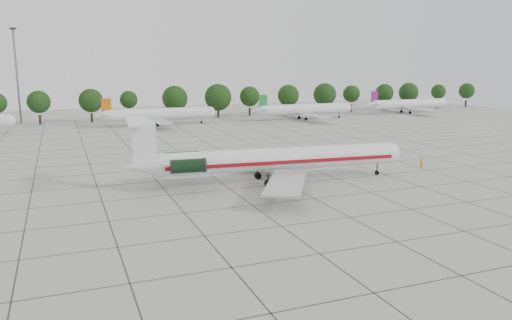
# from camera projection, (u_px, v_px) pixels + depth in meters

# --- Properties ---
(ground) EXTENTS (260.00, 260.00, 0.00)m
(ground) POSITION_uv_depth(u_px,v_px,m) (230.00, 189.00, 64.76)
(ground) COLOR #A4A49D
(ground) RESTS_ON ground
(apron_joints) EXTENTS (170.00, 170.00, 0.02)m
(apron_joints) POSITION_uv_depth(u_px,v_px,m) (200.00, 167.00, 78.45)
(apron_joints) COLOR #383838
(apron_joints) RESTS_ON ground
(main_airliner) EXTENTS (39.29, 30.78, 9.22)m
(main_airliner) POSITION_uv_depth(u_px,v_px,m) (267.00, 159.00, 67.91)
(main_airliner) COLOR silver
(main_airliner) RESTS_ON ground
(ground_crew) EXTENTS (0.73, 0.56, 1.79)m
(ground_crew) POSITION_uv_depth(u_px,v_px,m) (421.00, 162.00, 77.82)
(ground_crew) COLOR orange
(ground_crew) RESTS_ON ground
(bg_airliner_c) EXTENTS (28.24, 27.20, 7.40)m
(bg_airliner_c) POSITION_uv_depth(u_px,v_px,m) (159.00, 114.00, 130.92)
(bg_airliner_c) COLOR silver
(bg_airliner_c) RESTS_ON ground
(bg_airliner_d) EXTENTS (28.24, 27.20, 7.40)m
(bg_airliner_d) POSITION_uv_depth(u_px,v_px,m) (305.00, 109.00, 144.57)
(bg_airliner_d) COLOR silver
(bg_airliner_d) RESTS_ON ground
(bg_airliner_e) EXTENTS (28.24, 27.20, 7.40)m
(bg_airliner_e) POSITION_uv_depth(u_px,v_px,m) (408.00, 104.00, 163.06)
(bg_airliner_e) COLOR silver
(bg_airliner_e) RESTS_ON ground
(tree_line) EXTENTS (249.86, 8.44, 10.22)m
(tree_line) POSITION_uv_depth(u_px,v_px,m) (91.00, 101.00, 137.00)
(tree_line) COLOR #332114
(tree_line) RESTS_ON ground
(floodlight_mast) EXTENTS (1.60, 1.60, 25.45)m
(floodlight_mast) POSITION_uv_depth(u_px,v_px,m) (16.00, 70.00, 135.19)
(floodlight_mast) COLOR slate
(floodlight_mast) RESTS_ON ground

